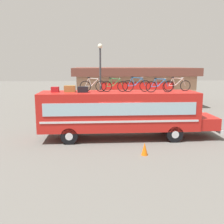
# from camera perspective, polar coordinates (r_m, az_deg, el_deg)

# --- Properties ---
(ground_plane) EXTENTS (120.00, 120.00, 0.00)m
(ground_plane) POSITION_cam_1_polar(r_m,az_deg,el_deg) (16.49, 1.45, -5.78)
(ground_plane) COLOR #605E59
(bus) EXTENTS (11.07, 2.48, 2.95)m
(bus) POSITION_cam_1_polar(r_m,az_deg,el_deg) (16.11, 2.23, 0.19)
(bus) COLOR red
(bus) RESTS_ON ground
(luggage_bag_1) EXTENTS (0.46, 0.39, 0.32)m
(luggage_bag_1) POSITION_cam_1_polar(r_m,az_deg,el_deg) (16.13, -12.44, 4.86)
(luggage_bag_1) COLOR maroon
(luggage_bag_1) RESTS_ON bus
(luggage_bag_2) EXTENTS (0.68, 0.41, 0.39)m
(luggage_bag_2) POSITION_cam_1_polar(r_m,az_deg,el_deg) (16.04, -9.28, 5.08)
(luggage_bag_2) COLOR olive
(luggage_bag_2) RESTS_ON bus
(luggage_bag_3) EXTENTS (0.62, 0.37, 0.36)m
(luggage_bag_3) POSITION_cam_1_polar(r_m,az_deg,el_deg) (15.68, -6.44, 4.96)
(luggage_bag_3) COLOR black
(luggage_bag_3) RESTS_ON bus
(rooftop_bicycle_1) EXTENTS (1.64, 0.44, 0.90)m
(rooftop_bicycle_1) POSITION_cam_1_polar(r_m,az_deg,el_deg) (15.96, -4.18, 5.80)
(rooftop_bicycle_1) COLOR black
(rooftop_bicycle_1) RESTS_ON bus
(rooftop_bicycle_2) EXTENTS (1.65, 0.44, 0.88)m
(rooftop_bicycle_2) POSITION_cam_1_polar(r_m,az_deg,el_deg) (15.94, 0.57, 5.79)
(rooftop_bicycle_2) COLOR black
(rooftop_bicycle_2) RESTS_ON bus
(rooftop_bicycle_3) EXTENTS (1.76, 0.44, 0.94)m
(rooftop_bicycle_3) POSITION_cam_1_polar(r_m,az_deg,el_deg) (16.05, 5.43, 5.86)
(rooftop_bicycle_3) COLOR black
(rooftop_bicycle_3) RESTS_ON bus
(rooftop_bicycle_4) EXTENTS (1.69, 0.44, 0.88)m
(rooftop_bicycle_4) POSITION_cam_1_polar(r_m,az_deg,el_deg) (15.90, 10.43, 5.62)
(rooftop_bicycle_4) COLOR black
(rooftop_bicycle_4) RESTS_ON bus
(rooftop_bicycle_5) EXTENTS (1.73, 0.44, 0.89)m
(rooftop_bicycle_5) POSITION_cam_1_polar(r_m,az_deg,el_deg) (16.88, 14.13, 5.76)
(rooftop_bicycle_5) COLOR black
(rooftop_bicycle_5) RESTS_ON bus
(roadside_building) EXTENTS (13.31, 9.87, 4.27)m
(roadside_building) POSITION_cam_1_polar(r_m,az_deg,el_deg) (31.06, 4.26, 5.89)
(roadside_building) COLOR tan
(roadside_building) RESTS_ON ground
(traffic_cone) EXTENTS (0.34, 0.34, 0.66)m
(traffic_cone) POSITION_cam_1_polar(r_m,az_deg,el_deg) (13.49, 7.19, -8.08)
(traffic_cone) COLOR orange
(traffic_cone) RESTS_ON ground
(street_lamp) EXTENTS (0.36, 0.36, 6.15)m
(street_lamp) POSITION_cam_1_polar(r_m,az_deg,el_deg) (20.13, -2.58, 8.09)
(street_lamp) COLOR #38383D
(street_lamp) RESTS_ON ground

